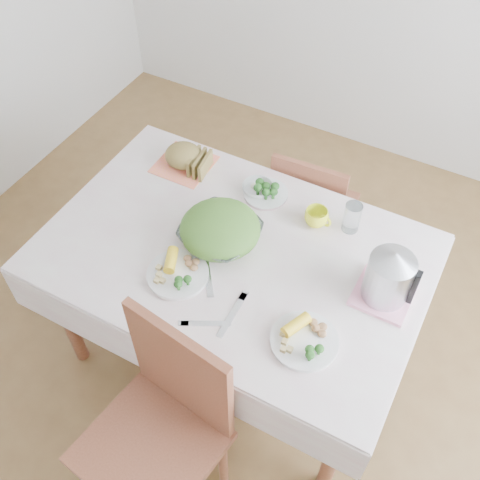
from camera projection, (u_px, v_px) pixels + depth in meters
The scene contains 19 objects.
floor at pixel (235, 348), 2.79m from camera, with size 3.60×3.60×0.00m, color brown.
dining_table at pixel (234, 306), 2.51m from camera, with size 1.40×0.90×0.75m, color brown.
tablecloth at pixel (233, 252), 2.22m from camera, with size 1.50×1.00×0.01m, color silver.
chair_near at pixel (151, 449), 2.00m from camera, with size 0.45×0.45×0.99m, color brown.
chair_far at pixel (315, 200), 2.82m from camera, with size 0.38×0.38×0.83m, color brown.
salad_bowl at pixel (220, 234), 2.23m from camera, with size 0.30×0.30×0.07m, color white.
dinner_plate_left at pixel (178, 274), 2.13m from camera, with size 0.24×0.24×0.02m, color white.
dinner_plate_right at pixel (304, 341), 1.94m from camera, with size 0.24×0.24×0.02m, color white.
broccoli_plate at pixel (266, 194), 2.41m from camera, with size 0.19×0.19×0.02m, color beige.
napkin at pixel (184, 164), 2.54m from camera, with size 0.24×0.24×0.00m, color #FF805A.
bread_loaf at pixel (183, 155), 2.50m from camera, with size 0.17×0.16×0.10m, color brown.
fruit_bowl at pixel (257, 189), 2.41m from camera, with size 0.13×0.13×0.04m, color white.
yellow_mug at pixel (316, 217), 2.28m from camera, with size 0.10×0.10×0.08m, color #F9FF28.
glass_tumbler at pixel (352, 218), 2.24m from camera, with size 0.07×0.07×0.13m, color white.
pink_tray at pixel (383, 295), 2.07m from camera, with size 0.21×0.21×0.02m, color pink.
electric_kettle at pixel (389, 276), 1.98m from camera, with size 0.17×0.17×0.23m, color #B2B5BA.
fork_left at pixel (207, 274), 2.14m from camera, with size 0.02×0.21×0.00m, color silver.
fork_right at pixel (232, 315), 2.02m from camera, with size 0.02×0.21×0.00m, color silver.
knife at pixel (206, 323), 2.00m from camera, with size 0.02×0.18×0.00m, color silver.
Camera 1 is at (0.69, -1.22, 2.47)m, focal length 42.00 mm.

